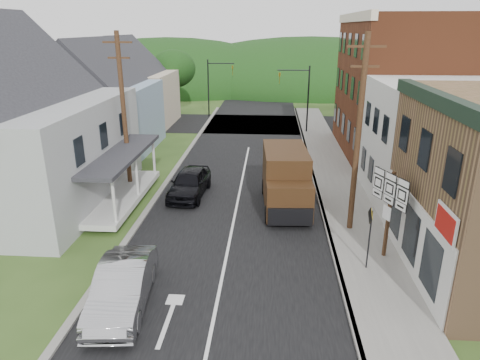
% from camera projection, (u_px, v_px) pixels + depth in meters
% --- Properties ---
extents(ground, '(120.00, 120.00, 0.00)m').
position_uv_depth(ground, '(225.00, 264.00, 17.52)').
color(ground, '#2D4719').
rests_on(ground, ground).
extents(road, '(9.00, 90.00, 0.02)m').
position_uv_depth(road, '(242.00, 181.00, 26.91)').
color(road, black).
rests_on(road, ground).
extents(cross_road, '(60.00, 9.00, 0.02)m').
position_uv_depth(cross_road, '(254.00, 124.00, 42.87)').
color(cross_road, black).
rests_on(cross_road, ground).
extents(sidewalk_right, '(2.80, 55.00, 0.15)m').
position_uv_depth(sidewalk_right, '(342.00, 194.00, 24.60)').
color(sidewalk_right, slate).
rests_on(sidewalk_right, ground).
extents(curb_right, '(0.20, 55.00, 0.15)m').
position_uv_depth(curb_right, '(318.00, 194.00, 24.69)').
color(curb_right, slate).
rests_on(curb_right, ground).
extents(curb_left, '(0.30, 55.00, 0.12)m').
position_uv_depth(curb_left, '(161.00, 190.00, 25.33)').
color(curb_left, slate).
rests_on(curb_left, ground).
extents(storefront_white, '(8.00, 7.00, 6.50)m').
position_uv_depth(storefront_white, '(451.00, 145.00, 22.69)').
color(storefront_white, silver).
rests_on(storefront_white, ground).
extents(storefront_red, '(8.00, 12.00, 10.00)m').
position_uv_depth(storefront_red, '(404.00, 88.00, 31.02)').
color(storefront_red, brown).
rests_on(storefront_red, ground).
extents(house_gray, '(10.20, 12.24, 8.35)m').
position_uv_depth(house_gray, '(10.00, 126.00, 22.56)').
color(house_gray, '#B0B3B6').
rests_on(house_gray, ground).
extents(house_blue, '(7.14, 8.16, 7.28)m').
position_uv_depth(house_blue, '(106.00, 102.00, 33.00)').
color(house_blue, '#839AB3').
rests_on(house_blue, ground).
extents(house_cream, '(7.14, 8.16, 7.28)m').
position_uv_depth(house_cream, '(135.00, 87.00, 41.48)').
color(house_cream, beige).
rests_on(house_cream, ground).
extents(utility_pole_right, '(1.60, 0.26, 9.00)m').
position_uv_depth(utility_pole_right, '(358.00, 135.00, 18.85)').
color(utility_pole_right, '#472D19').
rests_on(utility_pole_right, ground).
extents(utility_pole_left, '(1.60, 0.26, 9.00)m').
position_uv_depth(utility_pole_left, '(124.00, 112.00, 23.91)').
color(utility_pole_left, '#472D19').
rests_on(utility_pole_left, ground).
extents(traffic_signal_right, '(2.87, 0.20, 6.00)m').
position_uv_depth(traffic_signal_right, '(301.00, 91.00, 38.03)').
color(traffic_signal_right, black).
rests_on(traffic_signal_right, ground).
extents(traffic_signal_left, '(2.87, 0.20, 6.00)m').
position_uv_depth(traffic_signal_left, '(215.00, 81.00, 45.19)').
color(traffic_signal_left, black).
rests_on(traffic_signal_left, ground).
extents(tree_left_c, '(5.80, 5.80, 8.41)m').
position_uv_depth(tree_left_c, '(23.00, 68.00, 35.61)').
color(tree_left_c, '#382616').
rests_on(tree_left_c, ground).
extents(tree_left_d, '(4.80, 4.80, 6.94)m').
position_uv_depth(tree_left_d, '(174.00, 69.00, 46.54)').
color(tree_left_d, '#382616').
rests_on(tree_left_d, ground).
extents(forested_ridge, '(90.00, 30.00, 16.00)m').
position_uv_depth(forested_ridge, '(261.00, 87.00, 69.17)').
color(forested_ridge, black).
rests_on(forested_ridge, ground).
extents(silver_sedan, '(2.12, 4.87, 1.56)m').
position_uv_depth(silver_sedan, '(123.00, 287.00, 14.59)').
color(silver_sedan, '#ABABB0').
rests_on(silver_sedan, ground).
extents(dark_sedan, '(2.15, 4.71, 1.57)m').
position_uv_depth(dark_sedan, '(190.00, 183.00, 24.36)').
color(dark_sedan, black).
rests_on(dark_sedan, ground).
extents(delivery_van, '(2.59, 5.67, 3.10)m').
position_uv_depth(delivery_van, '(286.00, 180.00, 22.50)').
color(delivery_van, '#331E0E').
rests_on(delivery_van, ground).
extents(route_sign_cluster, '(0.89, 1.97, 3.69)m').
position_uv_depth(route_sign_cluster, '(389.00, 203.00, 17.06)').
color(route_sign_cluster, '#472D19').
rests_on(route_sign_cluster, sidewalk_right).
extents(warning_sign, '(0.10, 0.72, 2.61)m').
position_uv_depth(warning_sign, '(370.00, 230.00, 16.42)').
color(warning_sign, black).
rests_on(warning_sign, sidewalk_right).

